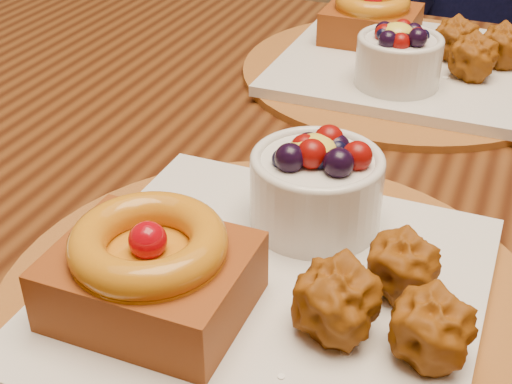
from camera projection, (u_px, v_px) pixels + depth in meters
dining_table at (348, 228)px, 0.71m from camera, size 1.60×0.90×0.76m
place_setting_near at (267, 267)px, 0.48m from camera, size 0.38×0.38×0.09m
place_setting_far at (403, 56)px, 0.82m from camera, size 0.38×0.38×0.09m
chair_far at (468, 56)px, 1.48m from camera, size 0.47×0.47×0.96m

